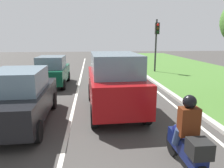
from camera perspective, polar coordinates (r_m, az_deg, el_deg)
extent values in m
plane|color=#383533|center=(13.80, -5.82, 0.32)|extent=(60.00, 60.00, 0.00)
cube|color=silver|center=(13.82, -8.72, 0.27)|extent=(0.12, 32.00, 0.01)
cube|color=silver|center=(14.24, 8.82, 0.64)|extent=(0.12, 32.00, 0.01)
cube|color=#3D6628|center=(16.17, 25.89, 1.03)|extent=(9.00, 48.00, 0.06)
cube|color=#9E9B93|center=(14.37, 10.76, 0.89)|extent=(0.24, 48.00, 0.12)
cube|color=maroon|center=(8.39, 0.60, -1.01)|extent=(2.03, 4.55, 1.10)
cube|color=slate|center=(8.08, 0.77, 5.32)|extent=(1.78, 2.75, 0.80)
cylinder|color=black|center=(9.94, -5.63, -2.20)|extent=(0.24, 0.77, 0.76)
cylinder|color=black|center=(10.14, 4.29, -1.88)|extent=(0.24, 0.77, 0.76)
cylinder|color=black|center=(7.02, -4.81, -8.48)|extent=(0.24, 0.77, 0.76)
cylinder|color=black|center=(7.30, 9.16, -7.77)|extent=(0.24, 0.77, 0.76)
cube|color=black|center=(7.81, -23.11, -4.51)|extent=(1.83, 4.33, 0.84)
cube|color=slate|center=(7.54, -23.82, 0.89)|extent=(1.60, 2.13, 0.70)
cylinder|color=black|center=(9.50, -25.18, -4.42)|extent=(0.23, 0.64, 0.64)
cylinder|color=black|center=(9.11, -15.46, -4.35)|extent=(0.23, 0.64, 0.64)
cylinder|color=black|center=(6.41, -19.35, -11.85)|extent=(0.23, 0.64, 0.64)
cube|color=#0C472D|center=(13.40, -15.50, 2.62)|extent=(1.67, 3.71, 0.80)
cube|color=slate|center=(13.05, -15.87, 5.63)|extent=(1.50, 1.91, 0.68)
cylinder|color=black|center=(14.83, -17.44, 1.84)|extent=(0.23, 0.60, 0.60)
cylinder|color=black|center=(14.58, -11.64, 1.99)|extent=(0.23, 0.60, 0.60)
cylinder|color=black|center=(12.43, -19.81, -0.29)|extent=(0.23, 0.60, 0.60)
cylinder|color=black|center=(12.13, -12.91, -0.16)|extent=(0.23, 0.60, 0.60)
cube|color=#0C143F|center=(5.01, 19.02, -15.63)|extent=(0.28, 1.40, 0.36)
ellipsoid|color=#0C143F|center=(5.20, 17.58, -11.76)|extent=(0.28, 0.50, 0.24)
cube|color=black|center=(4.46, 22.27, -15.68)|extent=(0.40, 0.40, 0.32)
cylinder|color=black|center=(5.71, 15.84, -14.96)|extent=(0.10, 0.60, 0.60)
cube|color=#4C1E0C|center=(4.73, 19.79, -9.44)|extent=(0.40, 0.26, 0.60)
sphere|color=black|center=(4.62, 20.01, -4.46)|extent=(0.28, 0.28, 0.28)
cylinder|color=navy|center=(4.91, 17.00, -13.24)|extent=(0.16, 0.29, 0.45)
cylinder|color=navy|center=(5.04, 20.67, -12.80)|extent=(0.16, 0.29, 0.45)
cylinder|color=#2D2D2D|center=(18.12, 11.59, 9.83)|extent=(0.14, 0.14, 4.26)
cube|color=black|center=(17.92, 11.98, 14.30)|extent=(0.32, 0.24, 0.90)
sphere|color=red|center=(17.81, 12.15, 15.21)|extent=(0.20, 0.20, 0.20)
sphere|color=#382B0C|center=(17.80, 12.11, 14.31)|extent=(0.20, 0.20, 0.20)
sphere|color=black|center=(17.79, 12.07, 13.41)|extent=(0.20, 0.20, 0.20)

